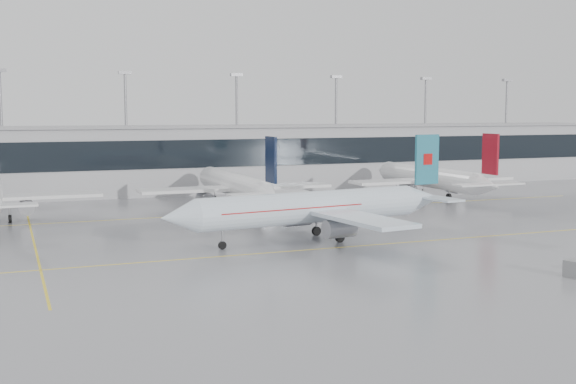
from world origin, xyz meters
name	(u,v)px	position (x,y,z in m)	size (l,w,h in m)	color
ground	(328,248)	(0.00, 0.00, 0.00)	(320.00, 320.00, 0.00)	gray
taxi_line_main	(328,248)	(0.00, 0.00, 0.01)	(120.00, 0.25, 0.01)	yellow
taxi_line_north	(244,213)	(0.00, 30.00, 0.01)	(120.00, 0.25, 0.01)	yellow
taxi_line_cross	(34,243)	(-30.00, 15.00, 0.01)	(0.25, 60.00, 0.01)	yellow
terminal	(191,159)	(0.00, 62.00, 6.00)	(180.00, 15.00, 12.00)	#A1A2A5
terminal_glass	(201,154)	(0.00, 54.45, 7.50)	(180.00, 0.20, 5.00)	black
terminal_roof	(190,127)	(0.00, 62.00, 12.20)	(182.00, 16.00, 0.40)	gray
light_masts	(183,120)	(0.00, 68.00, 13.34)	(156.40, 1.00, 22.60)	gray
air_canada_jet	(319,207)	(1.28, 5.32, 3.85)	(38.00, 31.00, 12.10)	silver
parked_jet_c	(236,186)	(0.00, 33.69, 3.71)	(29.64, 36.96, 11.72)	white
parked_jet_d	(432,178)	(35.00, 33.69, 3.71)	(29.64, 36.96, 11.72)	white
gse_unit	(575,269)	(15.04, -20.87, 0.78)	(1.56, 1.45, 1.56)	gray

